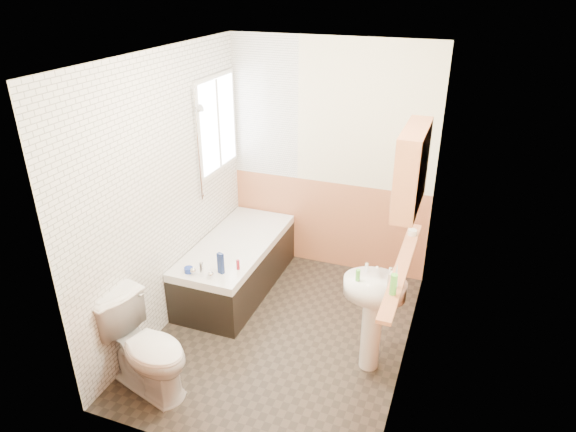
{
  "coord_description": "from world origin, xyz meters",
  "views": [
    {
      "loc": [
        1.39,
        -3.57,
        3.05
      ],
      "look_at": [
        0.0,
        0.15,
        1.15
      ],
      "focal_mm": 32.0,
      "sensor_mm": 36.0,
      "label": 1
    }
  ],
  "objects_px": {
    "sink": "(373,306)",
    "toilet": "(146,348)",
    "bathtub": "(237,264)",
    "pine_shelf": "(402,267)",
    "medicine_cabinet": "(412,169)"
  },
  "relations": [
    {
      "from": "sink",
      "to": "toilet",
      "type": "bearing_deg",
      "value": -166.7
    },
    {
      "from": "sink",
      "to": "pine_shelf",
      "type": "bearing_deg",
      "value": -38.48
    },
    {
      "from": "bathtub",
      "to": "toilet",
      "type": "height_order",
      "value": "toilet"
    },
    {
      "from": "toilet",
      "to": "sink",
      "type": "bearing_deg",
      "value": -45.9
    },
    {
      "from": "medicine_cabinet",
      "to": "bathtub",
      "type": "bearing_deg",
      "value": 160.87
    },
    {
      "from": "toilet",
      "to": "sink",
      "type": "xyz_separation_m",
      "value": [
        1.6,
        0.86,
        0.22
      ]
    },
    {
      "from": "toilet",
      "to": "pine_shelf",
      "type": "xyz_separation_m",
      "value": [
        1.8,
        0.77,
        0.68
      ]
    },
    {
      "from": "sink",
      "to": "medicine_cabinet",
      "type": "xyz_separation_m",
      "value": [
        0.17,
        0.1,
        1.17
      ]
    },
    {
      "from": "toilet",
      "to": "pine_shelf",
      "type": "distance_m",
      "value": 2.07
    },
    {
      "from": "bathtub",
      "to": "pine_shelf",
      "type": "height_order",
      "value": "pine_shelf"
    },
    {
      "from": "bathtub",
      "to": "medicine_cabinet",
      "type": "relative_size",
      "value": 2.38
    },
    {
      "from": "toilet",
      "to": "medicine_cabinet",
      "type": "bearing_deg",
      "value": -45.75
    },
    {
      "from": "bathtub",
      "to": "toilet",
      "type": "distance_m",
      "value": 1.56
    },
    {
      "from": "sink",
      "to": "pine_shelf",
      "type": "relative_size",
      "value": 0.67
    },
    {
      "from": "bathtub",
      "to": "pine_shelf",
      "type": "distance_m",
      "value": 2.09
    }
  ]
}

